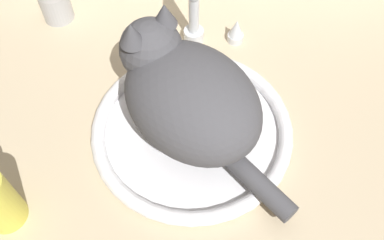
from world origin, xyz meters
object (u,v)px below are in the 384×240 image
(metal_jar, at_px, (55,3))
(faucet, at_px, (194,17))
(cat, at_px, (185,92))
(sink_basin, at_px, (192,129))

(metal_jar, bearing_deg, faucet, -13.36)
(cat, height_order, metal_jar, cat)
(faucet, bearing_deg, metal_jar, 166.64)
(sink_basin, distance_m, faucet, 0.22)
(cat, bearing_deg, metal_jar, 135.32)
(metal_jar, bearing_deg, sink_basin, -44.83)
(faucet, relative_size, metal_jar, 2.72)
(sink_basin, height_order, cat, cat)
(faucet, relative_size, cat, 0.61)
(faucet, xyz_separation_m, cat, (-0.01, -0.20, 0.03))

